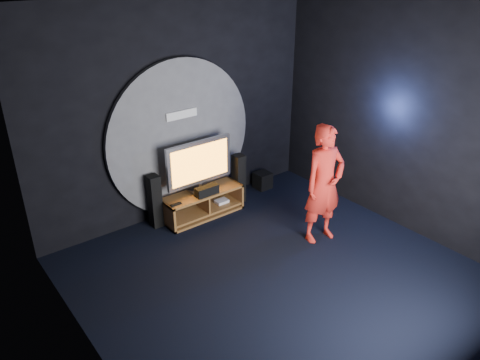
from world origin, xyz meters
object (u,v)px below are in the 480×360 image
at_px(tower_speaker_right, 239,179).
at_px(subwoofer, 263,180).
at_px(media_console, 204,205).
at_px(tv, 199,164).
at_px(player, 324,184).
at_px(tower_speaker_left, 155,201).

distance_m(tower_speaker_right, subwoofer, 0.76).
relative_size(tower_speaker_right, subwoofer, 2.88).
height_order(media_console, tower_speaker_right, tower_speaker_right).
height_order(tv, subwoofer, tv).
relative_size(media_console, player, 0.75).
bearing_deg(tower_speaker_left, media_console, -14.64).
bearing_deg(tv, media_console, -83.95).
height_order(tv, tower_speaker_right, tv).
height_order(tv, tower_speaker_left, tv).
xyz_separation_m(tv, player, (1.06, -1.74, -0.01)).
distance_m(media_console, tower_speaker_right, 0.81).
xyz_separation_m(tower_speaker_right, subwoofer, (0.68, 0.15, -0.29)).
xyz_separation_m(media_console, tower_speaker_right, (0.77, 0.03, 0.25)).
relative_size(tower_speaker_left, subwoofer, 2.88).
relative_size(tv, player, 0.65).
distance_m(tv, tower_speaker_left, 0.93).
bearing_deg(subwoofer, tower_speaker_right, -167.75).
bearing_deg(media_console, tower_speaker_left, 165.36).
xyz_separation_m(tv, tower_speaker_right, (0.78, -0.03, -0.48)).
relative_size(subwoofer, player, 0.17).
bearing_deg(tower_speaker_right, player, -80.58).
bearing_deg(subwoofer, media_console, -172.83).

